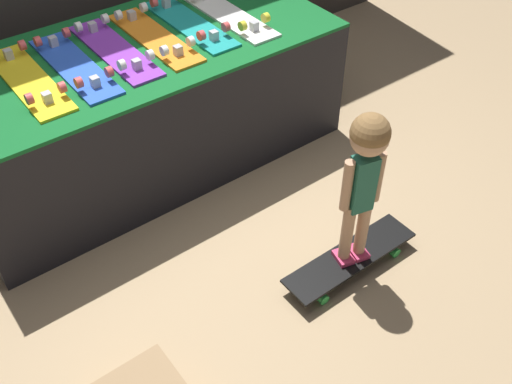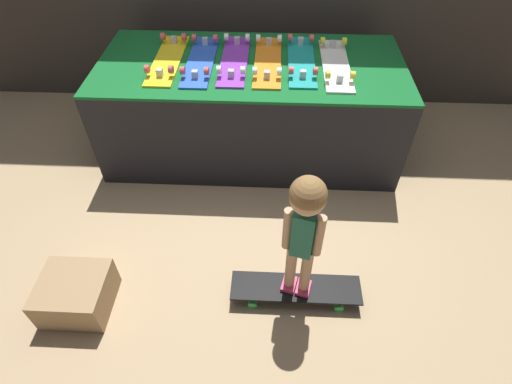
{
  "view_description": "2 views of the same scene",
  "coord_description": "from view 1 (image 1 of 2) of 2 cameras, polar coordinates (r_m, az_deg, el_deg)",
  "views": [
    {
      "loc": [
        -1.23,
        -2.1,
        2.33
      ],
      "look_at": [
        0.07,
        -0.39,
        0.36
      ],
      "focal_mm": 42.0,
      "sensor_mm": 36.0,
      "label": 1
    },
    {
      "loc": [
        0.16,
        -2.05,
        2.1
      ],
      "look_at": [
        0.08,
        -0.34,
        0.37
      ],
      "focal_mm": 28.0,
      "sensor_mm": 36.0,
      "label": 2
    }
  ],
  "objects": [
    {
      "name": "ground_plane",
      "position": [
        3.37,
        -4.94,
        -1.34
      ],
      "size": [
        16.0,
        16.0,
        0.0
      ],
      "primitive_type": "plane",
      "color": "tan"
    },
    {
      "name": "display_rack",
      "position": [
        3.54,
        -10.53,
        8.24
      ],
      "size": [
        2.19,
        1.0,
        0.74
      ],
      "color": "black",
      "rests_on": "ground_plane"
    },
    {
      "name": "skateboard_yellow_on_rack",
      "position": [
        3.18,
        -20.89,
        10.03
      ],
      "size": [
        0.19,
        0.75,
        0.09
      ],
      "color": "yellow",
      "rests_on": "display_rack"
    },
    {
      "name": "skateboard_blue_on_rack",
      "position": [
        3.22,
        -16.94,
        11.54
      ],
      "size": [
        0.19,
        0.75,
        0.09
      ],
      "color": "blue",
      "rests_on": "display_rack"
    },
    {
      "name": "skateboard_purple_on_rack",
      "position": [
        3.31,
        -13.34,
        13.14
      ],
      "size": [
        0.19,
        0.75,
        0.09
      ],
      "color": "purple",
      "rests_on": "display_rack"
    },
    {
      "name": "skateboard_orange_on_rack",
      "position": [
        3.4,
        -9.66,
        14.44
      ],
      "size": [
        0.19,
        0.75,
        0.09
      ],
      "color": "orange",
      "rests_on": "display_rack"
    },
    {
      "name": "skateboard_teal_on_rack",
      "position": [
        3.51,
        -6.37,
        15.77
      ],
      "size": [
        0.19,
        0.75,
        0.09
      ],
      "color": "teal",
      "rests_on": "display_rack"
    },
    {
      "name": "skateboard_white_on_rack",
      "position": [
        3.59,
        -2.65,
        16.62
      ],
      "size": [
        0.19,
        0.75,
        0.09
      ],
      "color": "white",
      "rests_on": "display_rack"
    },
    {
      "name": "skateboard_on_floor",
      "position": [
        3.03,
        8.96,
        -6.27
      ],
      "size": [
        0.75,
        0.19,
        0.09
      ],
      "color": "black",
      "rests_on": "ground_plane"
    },
    {
      "name": "child",
      "position": [
        2.61,
        10.37,
        2.61
      ],
      "size": [
        0.2,
        0.17,
        0.85
      ],
      "rotation": [
        0.0,
        0.0,
        -0.24
      ],
      "color": "#E03D6B",
      "rests_on": "skateboard_on_floor"
    }
  ]
}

